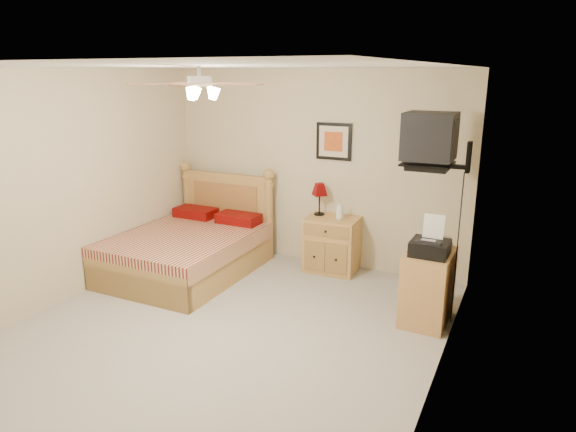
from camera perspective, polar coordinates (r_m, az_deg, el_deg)
name	(u,v)px	position (r m, az deg, el deg)	size (l,w,h in m)	color
floor	(223,333)	(5.17, -7.27, -12.73)	(4.50, 4.50, 0.00)	#9F9B90
ceiling	(212,66)	(4.56, -8.39, 16.14)	(4.00, 4.50, 0.04)	white
wall_back	(314,169)	(6.66, 2.92, 5.27)	(4.00, 0.04, 2.50)	#C8B893
wall_left	(61,188)	(6.03, -23.91, 2.83)	(0.04, 4.50, 2.50)	#C8B893
wall_right	(443,239)	(4.01, 16.88, -2.44)	(0.04, 4.50, 2.50)	#C8B893
bed	(185,226)	(6.46, -11.39, -1.11)	(1.46, 1.91, 1.24)	#A97F42
nightstand	(332,244)	(6.53, 4.90, -3.15)	(0.64, 0.48, 0.70)	#A06935
table_lamp	(319,199)	(6.51, 3.51, 1.90)	(0.22, 0.22, 0.41)	#630505
lotion_bottle	(340,210)	(6.34, 5.77, 0.69)	(0.09, 0.09, 0.24)	white
framed_picture	(334,141)	(6.48, 5.12, 8.25)	(0.46, 0.04, 0.46)	black
dresser	(428,287)	(5.39, 15.25, -7.62)	(0.44, 0.63, 0.74)	#B27D44
fax_machine	(431,236)	(5.12, 15.59, -2.20)	(0.36, 0.38, 0.38)	black
magazine_lower	(429,243)	(5.50, 15.37, -2.87)	(0.21, 0.28, 0.03)	#B1AA90
magazine_upper	(429,240)	(5.51, 15.44, -2.57)	(0.22, 0.30, 0.02)	gray
wall_tv	(445,141)	(5.23, 17.07, 7.96)	(0.56, 0.46, 0.58)	black
ceiling_fan	(199,84)	(4.39, -9.81, 14.28)	(1.14, 1.14, 0.28)	silver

